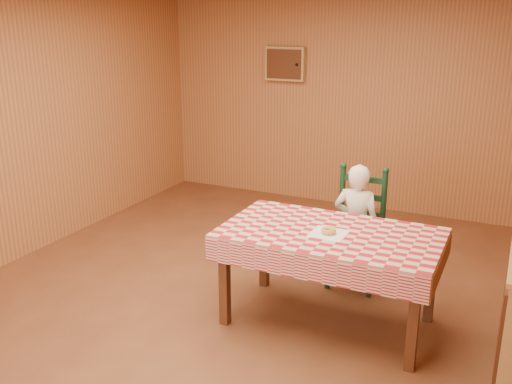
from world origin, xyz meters
The scene contains 7 objects.
ground centered at (0.00, 0.00, 0.00)m, with size 6.00×6.00×0.00m, color brown.
cabin_walls centered at (0.00, 0.53, 1.83)m, with size 5.10×6.05×2.65m.
dining_table centered at (0.70, 0.06, 0.69)m, with size 1.66×0.96×0.77m.
ladder_chair centered at (0.70, 0.84, 0.50)m, with size 0.44×0.40×1.08m.
seated_child centered at (0.70, 0.79, 0.56)m, with size 0.41×0.27×1.12m, color white.
napkin centered at (0.70, 0.01, 0.77)m, with size 0.26×0.26×0.00m, color white.
donut centered at (0.70, 0.01, 0.79)m, with size 0.11×0.11×0.04m, color gold.
Camera 1 is at (1.92, -3.82, 2.34)m, focal length 40.00 mm.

